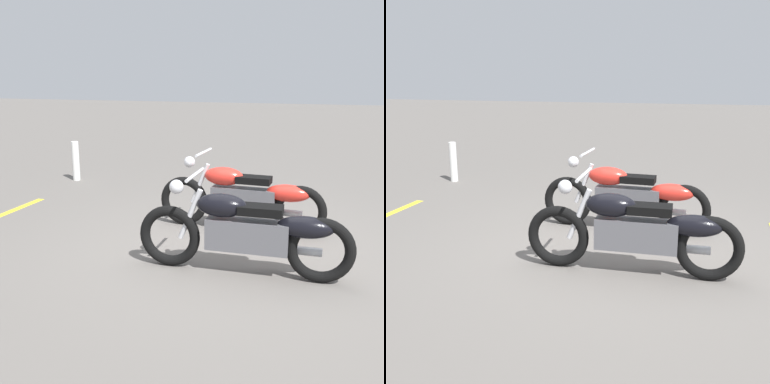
{
  "view_description": "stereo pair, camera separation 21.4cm",
  "coord_description": "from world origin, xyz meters",
  "views": [
    {
      "loc": [
        -1.14,
        5.04,
        2.0
      ],
      "look_at": [
        0.56,
        0.0,
        0.65
      ],
      "focal_mm": 43.01,
      "sensor_mm": 36.0,
      "label": 1
    },
    {
      "loc": [
        -0.94,
        5.1,
        2.0
      ],
      "look_at": [
        0.56,
        0.0,
        0.65
      ],
      "focal_mm": 43.01,
      "sensor_mm": 36.0,
      "label": 2
    }
  ],
  "objects": [
    {
      "name": "ground_plane",
      "position": [
        0.0,
        0.0,
        0.0
      ],
      "size": [
        60.0,
        60.0,
        0.0
      ],
      "primitive_type": "plane",
      "color": "#66605B"
    },
    {
      "name": "motorcycle_bright_foreground",
      "position": [
        0.07,
        -0.67,
        0.46
      ],
      "size": [
        2.23,
        0.62,
        1.04
      ],
      "rotation": [
        0.0,
        0.0,
        -0.01
      ],
      "color": "black",
      "rests_on": "ground"
    },
    {
      "name": "motorcycle_dark_foreground",
      "position": [
        -0.26,
        0.67,
        0.46
      ],
      "size": [
        2.23,
        0.62,
        1.04
      ],
      "rotation": [
        0.0,
        0.0,
        0.05
      ],
      "color": "black",
      "rests_on": "ground"
    },
    {
      "name": "bollard_post",
      "position": [
        3.84,
        -2.62,
        0.38
      ],
      "size": [
        0.14,
        0.14,
        0.77
      ],
      "primitive_type": "cylinder",
      "color": "white",
      "rests_on": "ground"
    }
  ]
}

